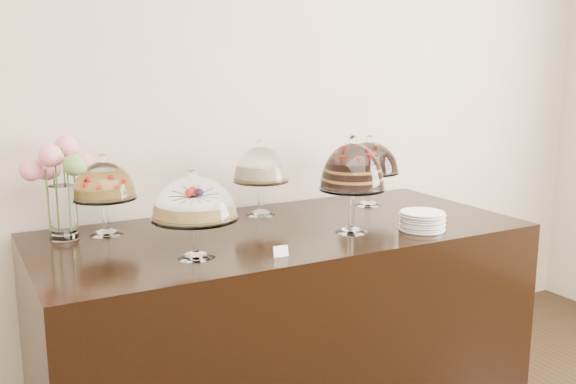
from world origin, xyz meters
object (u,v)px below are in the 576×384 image
cake_stand_fruit_tart (104,184)px  plate_stack (422,221)px  cake_stand_sugar_sponge (194,202)px  flower_vase (59,179)px  cake_stand_cheesecake (261,168)px  cake_stand_dark_choco (369,160)px  cake_stand_choco_layer (352,170)px  display_counter (283,322)px

cake_stand_fruit_tart → plate_stack: (1.27, -0.60, -0.18)m
cake_stand_sugar_sponge → flower_vase: flower_vase is taller
cake_stand_cheesecake → cake_stand_dark_choco: (0.60, -0.07, 0.00)m
cake_stand_fruit_tart → plate_stack: cake_stand_fruit_tart is taller
cake_stand_choco_layer → plate_stack: 0.40m
display_counter → cake_stand_fruit_tart: 1.03m
plate_stack → cake_stand_choco_layer: bearing=157.5°
cake_stand_choco_layer → cake_stand_cheesecake: (-0.21, 0.49, -0.04)m
cake_stand_dark_choco → flower_vase: 1.54m
cake_stand_fruit_tart → cake_stand_dark_choco: bearing=-2.6°
display_counter → cake_stand_sugar_sponge: 0.87m
flower_vase → plate_stack: 1.60m
display_counter → plate_stack: bearing=-30.2°
cake_stand_sugar_sponge → plate_stack: (1.05, -0.09, -0.18)m
plate_stack → cake_stand_dark_choco: bearing=80.7°
cake_stand_cheesecake → cake_stand_sugar_sponge: bearing=-135.6°
flower_vase → plate_stack: (1.45, -0.64, -0.21)m
cake_stand_choco_layer → cake_stand_dark_choco: size_ratio=1.17×
display_counter → cake_stand_dark_choco: 0.96m
display_counter → cake_stand_choco_layer: size_ratio=5.06×
cake_stand_sugar_sponge → cake_stand_cheesecake: cake_stand_cheesecake is taller
cake_stand_fruit_tart → flower_vase: (-0.18, 0.03, 0.03)m
cake_stand_dark_choco → flower_vase: size_ratio=0.87×
cake_stand_cheesecake → flower_vase: bearing=178.8°
cake_stand_choco_layer → cake_stand_cheesecake: 0.54m
display_counter → cake_stand_fruit_tart: size_ratio=6.14×
display_counter → flower_vase: size_ratio=5.12×
flower_vase → display_counter: bearing=-19.4°
cake_stand_sugar_sponge → cake_stand_dark_choco: (1.13, 0.45, 0.02)m
cake_stand_choco_layer → cake_stand_cheesecake: size_ratio=1.15×
cake_stand_fruit_tart → cake_stand_sugar_sponge: bearing=-66.2°
cake_stand_cheesecake → cake_stand_fruit_tart: size_ratio=1.05×
display_counter → cake_stand_sugar_sponge: cake_stand_sugar_sponge is taller
cake_stand_choco_layer → flower_vase: cake_stand_choco_layer is taller
cake_stand_fruit_tart → plate_stack: size_ratio=1.77×
cake_stand_sugar_sponge → cake_stand_choco_layer: cake_stand_choco_layer is taller
flower_vase → plate_stack: size_ratio=2.13×
cake_stand_sugar_sponge → plate_stack: 1.06m
display_counter → cake_stand_cheesecake: (0.04, 0.30, 0.69)m
cake_stand_sugar_sponge → display_counter: bearing=24.4°
cake_stand_dark_choco → plate_stack: bearing=-99.3°
display_counter → flower_vase: bearing=160.6°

